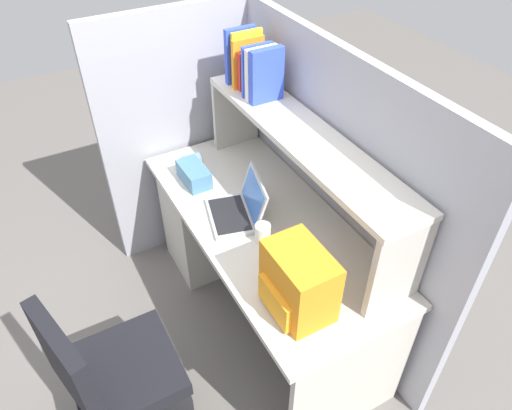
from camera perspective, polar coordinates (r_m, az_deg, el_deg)
ground_plane at (r=2.94m, az=0.87°, el=-12.41°), size 8.00×8.00×0.00m
desk at (r=2.88m, az=-2.87°, el=-2.07°), size 1.60×0.70×0.73m
cubicle_partition_rear at (r=2.54m, az=8.52°, el=1.74°), size 1.84×0.05×1.55m
cubicle_partition_left at (r=2.98m, az=-8.00°, el=8.18°), size 0.05×1.06×1.55m
overhead_hutch at (r=2.27m, az=5.56°, el=6.45°), size 1.44×0.28×0.45m
reference_books_on_shelf at (r=2.51m, az=-0.18°, el=16.06°), size 0.30×0.19×0.29m
laptop at (r=2.40m, az=-1.97°, el=-0.38°), size 0.36×0.33×0.22m
backpack at (r=1.94m, az=4.97°, el=-9.15°), size 0.30×0.23×0.30m
computer_mouse at (r=2.82m, az=-7.63°, el=5.46°), size 0.08×0.11×0.03m
paper_cup at (r=2.26m, az=0.82°, el=-3.38°), size 0.08×0.08×0.10m
tissue_box at (r=2.64m, az=-7.38°, el=3.62°), size 0.22×0.12×0.10m
office_chair at (r=2.31m, az=-16.17°, el=-19.88°), size 0.52×0.53×0.93m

